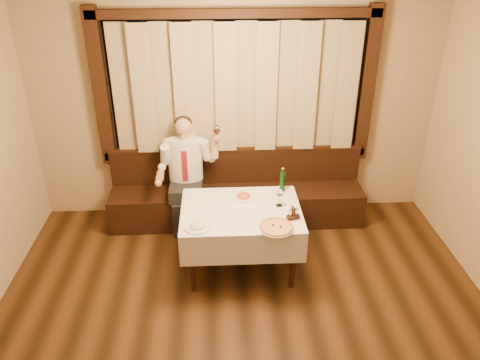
{
  "coord_description": "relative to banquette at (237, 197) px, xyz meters",
  "views": [
    {
      "loc": [
        -0.23,
        -2.51,
        3.35
      ],
      "look_at": [
        0.0,
        1.9,
        1.0
      ],
      "focal_mm": 35.0,
      "sensor_mm": 36.0,
      "label": 1
    }
  ],
  "objects": [
    {
      "name": "room",
      "position": [
        -0.0,
        -1.75,
        1.19
      ],
      "size": [
        5.01,
        6.01,
        2.81
      ],
      "color": "black",
      "rests_on": "ground"
    },
    {
      "name": "banquette",
      "position": [
        0.0,
        0.0,
        0.0
      ],
      "size": [
        3.2,
        0.61,
        0.94
      ],
      "color": "black",
      "rests_on": "ground"
    },
    {
      "name": "dining_table",
      "position": [
        0.0,
        -1.02,
        0.34
      ],
      "size": [
        1.27,
        0.97,
        0.76
      ],
      "color": "black",
      "rests_on": "ground"
    },
    {
      "name": "pizza",
      "position": [
        0.33,
        -1.4,
        0.46
      ],
      "size": [
        0.35,
        0.35,
        0.04
      ],
      "rotation": [
        0.0,
        0.0,
        0.29
      ],
      "color": "white",
      "rests_on": "dining_table"
    },
    {
      "name": "pasta_red",
      "position": [
        0.04,
        -0.78,
        0.48
      ],
      "size": [
        0.25,
        0.25,
        0.09
      ],
      "rotation": [
        0.0,
        0.0,
        -0.3
      ],
      "color": "white",
      "rests_on": "dining_table"
    },
    {
      "name": "pasta_cream",
      "position": [
        -0.45,
        -1.35,
        0.48
      ],
      "size": [
        0.27,
        0.27,
        0.09
      ],
      "rotation": [
        0.0,
        0.0,
        0.38
      ],
      "color": "white",
      "rests_on": "dining_table"
    },
    {
      "name": "green_bottle",
      "position": [
        0.49,
        -0.65,
        0.57
      ],
      "size": [
        0.06,
        0.06,
        0.29
      ],
      "rotation": [
        0.0,
        0.0,
        -0.25
      ],
      "color": "#104D16",
      "rests_on": "dining_table"
    },
    {
      "name": "table_wine_glass",
      "position": [
        0.41,
        -0.97,
        0.6
      ],
      "size": [
        0.08,
        0.08,
        0.21
      ],
      "rotation": [
        0.0,
        0.0,
        0.28
      ],
      "color": "white",
      "rests_on": "dining_table"
    },
    {
      "name": "cruet_caddy",
      "position": [
        0.52,
        -1.24,
        0.49
      ],
      "size": [
        0.14,
        0.1,
        0.14
      ],
      "rotation": [
        0.0,
        0.0,
        0.31
      ],
      "color": "black",
      "rests_on": "dining_table"
    },
    {
      "name": "seated_man",
      "position": [
        -0.63,
        -0.09,
        0.52
      ],
      "size": [
        0.78,
        0.59,
        1.42
      ],
      "color": "black",
      "rests_on": "ground"
    }
  ]
}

